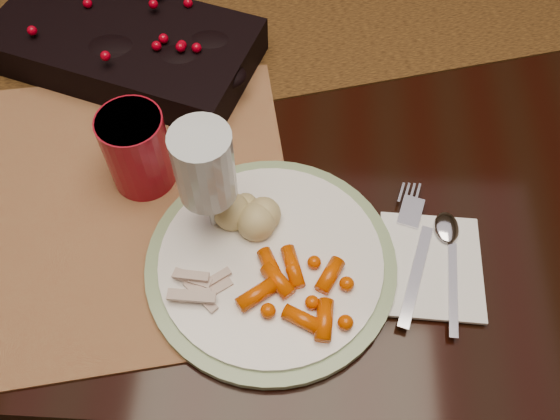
# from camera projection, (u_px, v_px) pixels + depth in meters

# --- Properties ---
(floor) EXTENTS (5.00, 5.00, 0.00)m
(floor) POSITION_uv_depth(u_px,v_px,m) (289.00, 292.00, 1.52)
(floor) COLOR black
(floor) RESTS_ON ground
(dining_table) EXTENTS (1.80, 1.00, 0.75)m
(dining_table) POSITION_uv_depth(u_px,v_px,m) (291.00, 214.00, 1.20)
(dining_table) COLOR black
(dining_table) RESTS_ON floor
(table_runner) EXTENTS (1.87, 0.87, 0.00)m
(table_runner) POSITION_uv_depth(u_px,v_px,m) (328.00, 4.00, 0.98)
(table_runner) COLOR #2F1902
(table_runner) RESTS_ON dining_table
(centerpiece) EXTENTS (0.42, 0.30, 0.08)m
(centerpiece) POSITION_uv_depth(u_px,v_px,m) (123.00, 40.00, 0.87)
(centerpiece) COLOR black
(centerpiece) RESTS_ON table_runner
(placemat_main) EXTENTS (0.55, 0.45, 0.00)m
(placemat_main) POSITION_uv_depth(u_px,v_px,m) (85.00, 239.00, 0.74)
(placemat_main) COLOR #8E5B40
(placemat_main) RESTS_ON dining_table
(placemat_second) EXTENTS (0.55, 0.44, 0.00)m
(placemat_second) POSITION_uv_depth(u_px,v_px,m) (101.00, 179.00, 0.79)
(placemat_second) COLOR brown
(placemat_second) RESTS_ON dining_table
(dinner_plate) EXTENTS (0.34, 0.34, 0.02)m
(dinner_plate) POSITION_uv_depth(u_px,v_px,m) (271.00, 262.00, 0.71)
(dinner_plate) COLOR white
(dinner_plate) RESTS_ON placemat_main
(baby_carrots) EXTENTS (0.11, 0.09, 0.02)m
(baby_carrots) POSITION_uv_depth(u_px,v_px,m) (294.00, 296.00, 0.67)
(baby_carrots) COLOR #CD4500
(baby_carrots) RESTS_ON dinner_plate
(mashed_potatoes) EXTENTS (0.10, 0.09, 0.04)m
(mashed_potatoes) POSITION_uv_depth(u_px,v_px,m) (252.00, 204.00, 0.72)
(mashed_potatoes) COLOR tan
(mashed_potatoes) RESTS_ON dinner_plate
(turkey_shreds) EXTENTS (0.08, 0.07, 0.02)m
(turkey_shreds) POSITION_uv_depth(u_px,v_px,m) (201.00, 289.00, 0.67)
(turkey_shreds) COLOR #BFA697
(turkey_shreds) RESTS_ON dinner_plate
(napkin) EXTENTS (0.13, 0.14, 0.00)m
(napkin) POSITION_uv_depth(u_px,v_px,m) (431.00, 265.00, 0.71)
(napkin) COLOR white
(napkin) RESTS_ON placemat_main
(fork) EXTENTS (0.08, 0.18, 0.00)m
(fork) POSITION_uv_depth(u_px,v_px,m) (415.00, 258.00, 0.71)
(fork) COLOR #B6B4C2
(fork) RESTS_ON napkin
(spoon) EXTENTS (0.04, 0.15, 0.00)m
(spoon) POSITION_uv_depth(u_px,v_px,m) (451.00, 269.00, 0.70)
(spoon) COLOR silver
(spoon) RESTS_ON napkin
(red_cup) EXTENTS (0.11, 0.11, 0.11)m
(red_cup) POSITION_uv_depth(u_px,v_px,m) (137.00, 150.00, 0.74)
(red_cup) COLOR maroon
(red_cup) RESTS_ON placemat_main
(wine_glass) EXTENTS (0.08, 0.08, 0.19)m
(wine_glass) POSITION_uv_depth(u_px,v_px,m) (208.00, 189.00, 0.67)
(wine_glass) COLOR white
(wine_glass) RESTS_ON dining_table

